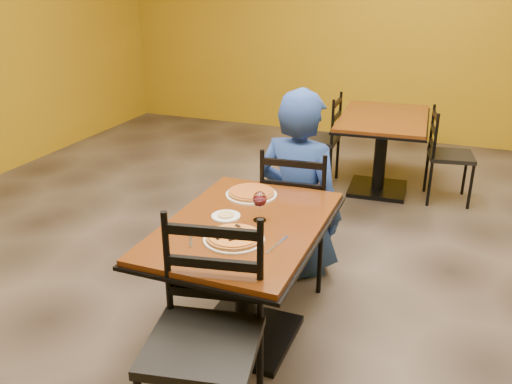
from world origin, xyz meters
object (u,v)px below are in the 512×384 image
at_px(table_main, 245,254).
at_px(chair_main_near, 202,347).
at_px(pizza_main, 234,237).
at_px(pizza_far, 251,192).
at_px(side_plate, 226,216).
at_px(wine_glass, 260,205).
at_px(table_second, 382,136).
at_px(diner, 299,182).
at_px(plate_far, 251,195).
at_px(chair_second_right, 451,156).
at_px(plate_main, 234,239).
at_px(chair_second_left, 317,139).
at_px(chair_main_far, 297,212).

height_order(table_main, chair_main_near, chair_main_near).
bearing_deg(pizza_main, pizza_far, 103.51).
relative_size(side_plate, wine_glass, 0.89).
distance_m(pizza_main, wine_glass, 0.28).
distance_m(table_second, diner, 1.72).
xyz_separation_m(plate_far, pizza_far, (0.00, 0.00, 0.02)).
height_order(table_main, chair_second_right, chair_second_right).
bearing_deg(side_plate, chair_second_right, 67.14).
height_order(diner, plate_main, diner).
bearing_deg(chair_second_left, side_plate, 1.70).
relative_size(table_main, chair_main_far, 1.27).
relative_size(chair_main_far, pizza_far, 3.47).
distance_m(chair_main_far, side_plate, 0.84).
xyz_separation_m(table_second, pizza_far, (-0.44, -2.24, 0.22)).
xyz_separation_m(pizza_main, plate_far, (-0.14, 0.58, -0.02)).
distance_m(chair_second_left, pizza_far, 2.27).
relative_size(chair_second_right, side_plate, 5.43).
relative_size(table_main, chair_second_left, 1.35).
bearing_deg(chair_second_right, wine_glass, 150.85).
distance_m(chair_second_left, side_plate, 2.60).
distance_m(diner, plate_main, 1.13).
xyz_separation_m(pizza_main, pizza_far, (-0.14, 0.58, 0.00)).
distance_m(table_second, wine_glass, 2.58).
height_order(chair_second_left, pizza_main, chair_second_left).
bearing_deg(chair_main_far, pizza_main, 82.95).
xyz_separation_m(table_main, chair_main_near, (0.12, -0.76, -0.04)).
distance_m(chair_main_far, diner, 0.21).
relative_size(chair_main_near, plate_main, 3.36).
bearing_deg(wine_glass, plate_main, -97.58).
height_order(diner, pizza_main, diner).
relative_size(chair_second_left, wine_glass, 5.05).
height_order(table_main, plate_main, plate_main).
bearing_deg(plate_far, chair_second_left, 95.07).
distance_m(chair_second_right, plate_far, 2.51).
height_order(table_second, chair_main_far, chair_main_far).
distance_m(chair_main_near, pizza_far, 1.17).
height_order(table_main, diner, diner).
distance_m(table_main, side_plate, 0.23).
xyz_separation_m(chair_main_far, pizza_far, (-0.16, -0.44, 0.29)).
relative_size(chair_second_left, side_plate, 5.68).
height_order(chair_main_near, chair_second_right, chair_main_near).
bearing_deg(chair_second_left, chair_second_right, 87.59).
bearing_deg(chair_main_near, pizza_far, 90.19).
distance_m(table_second, chair_second_left, 0.64).
bearing_deg(chair_second_right, chair_second_left, 80.29).
relative_size(pizza_main, plate_far, 0.92).
bearing_deg(wine_glass, table_main, -139.43).
xyz_separation_m(chair_main_near, diner, (-0.09, 1.67, 0.14)).
relative_size(chair_main_near, wine_glass, 5.78).
bearing_deg(table_main, pizza_far, 106.43).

